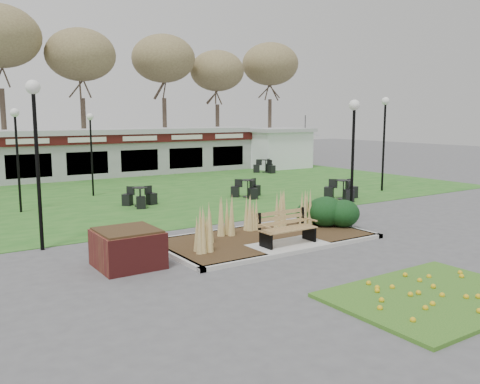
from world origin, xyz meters
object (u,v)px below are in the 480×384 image
bistro_set_b (248,191)px  bistro_set_c (343,193)px  patio_umbrella (305,144)px  food_pavilion (80,153)px  brick_planter (128,248)px  service_hut (278,148)px  lamp_post_far_right (385,123)px  bistro_set_d (266,168)px  park_bench (286,227)px  lamp_post_mid_left (16,137)px  lamp_post_near_right (353,135)px  lamp_post_mid_right (91,136)px  bistro_set_a (140,200)px  lamp_post_near_left (35,128)px

bistro_set_b → bistro_set_c: bistro_set_c is taller
patio_umbrella → food_pavilion: bearing=173.0°
brick_planter → food_pavilion: (4.40, 18.96, 1.00)m
bistro_set_b → patio_umbrella: (11.85, 9.80, 1.38)m
service_hut → lamp_post_far_right: (-2.65, -11.82, 1.90)m
bistro_set_c → bistro_set_d: bearing=71.4°
park_bench → food_pavilion: bearing=90.0°
food_pavilion → bistro_set_d: bearing=-20.1°
lamp_post_mid_left → brick_planter: bearing=-84.8°
park_bench → lamp_post_mid_left: (-5.22, 9.81, 2.32)m
service_hut → lamp_post_near_right: size_ratio=1.04×
lamp_post_mid_left → lamp_post_mid_right: bearing=34.3°
food_pavilion → park_bench: bearing=-90.0°
food_pavilion → bistro_set_b: (4.15, -11.76, -1.19)m
lamp_post_near_right → bistro_set_d: size_ratio=2.67×
brick_planter → lamp_post_far_right: lamp_post_far_right is taller
food_pavilion → lamp_post_mid_right: size_ratio=6.44×
lamp_post_far_right → bistro_set_a: lamp_post_far_right is taller
brick_planter → lamp_post_near_right: lamp_post_near_right is taller
lamp_post_mid_left → lamp_post_mid_right: (3.60, 2.45, -0.12)m
food_pavilion → patio_umbrella: food_pavilion is taller
bistro_set_a → bistro_set_b: bistro_set_b is taller
lamp_post_near_left → bistro_set_b: lamp_post_near_left is taller
lamp_post_near_left → bistro_set_a: lamp_post_near_left is taller
lamp_post_mid_left → patio_umbrella: size_ratio=1.46×
service_hut → bistro_set_d: 3.48m
patio_umbrella → lamp_post_near_left: bearing=-147.0°
lamp_post_mid_left → lamp_post_far_right: bearing=-13.6°
service_hut → lamp_post_far_right: size_ratio=0.96×
lamp_post_mid_right → patio_umbrella: 18.49m
lamp_post_near_left → brick_planter: bearing=-63.5°
service_hut → brick_planter: bearing=-136.5°
bistro_set_d → food_pavilion: bearing=159.9°
lamp_post_mid_right → bistro_set_d: (12.53, 3.47, -2.48)m
brick_planter → lamp_post_mid_right: lamp_post_mid_right is taller
patio_umbrella → bistro_set_b: bearing=-140.4°
bistro_set_d → lamp_post_far_right: bearing=-90.4°
lamp_post_near_left → bistro_set_d: size_ratio=2.94×
lamp_post_mid_right → bistro_set_a: size_ratio=2.64×
bistro_set_c → lamp_post_far_right: bearing=13.4°
park_bench → lamp_post_far_right: (10.85, 5.93, 2.77)m
bistro_set_b → bistro_set_c: (3.20, -2.86, 0.02)m
bistro_set_c → service_hut: bearing=64.1°
lamp_post_mid_right → bistro_set_b: size_ratio=2.60×
lamp_post_near_right → bistro_set_d: lamp_post_near_right is taller
lamp_post_far_right → patio_umbrella: (5.15, 11.82, -1.69)m
lamp_post_near_left → lamp_post_mid_left: lamp_post_near_left is taller
lamp_post_mid_right → lamp_post_far_right: (12.47, -6.33, 0.57)m
lamp_post_mid_right → bistro_set_b: (5.77, -4.31, -2.50)m
brick_planter → patio_umbrella: patio_umbrella is taller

